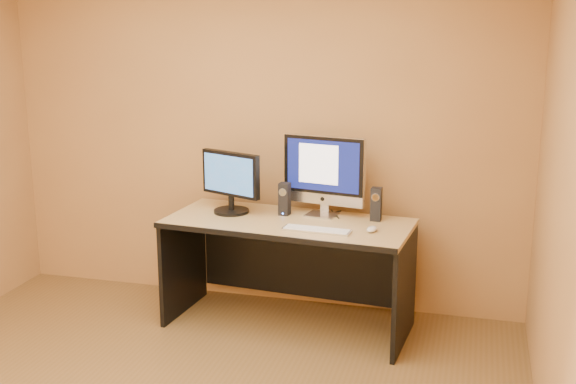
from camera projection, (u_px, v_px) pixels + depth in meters
walls at (141, 197)px, 3.55m from camera, size 4.00×4.00×2.60m
desk at (288, 274)px, 5.09m from camera, size 1.75×0.89×0.78m
imac at (322, 176)px, 5.07m from camera, size 0.63×0.32×0.58m
second_monitor at (231, 183)px, 5.16m from camera, size 0.57×0.42×0.44m
speaker_left at (285, 199)px, 5.13m from camera, size 0.08×0.08×0.23m
speaker_right at (376, 204)px, 4.99m from camera, size 0.07×0.08×0.23m
keyboard at (317, 230)px, 4.76m from camera, size 0.46×0.15×0.02m
mouse at (372, 229)px, 4.74m from camera, size 0.09×0.12×0.04m
cable_a at (335, 214)px, 5.16m from camera, size 0.11×0.21×0.01m
cable_b at (331, 213)px, 5.18m from camera, size 0.12×0.16×0.01m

